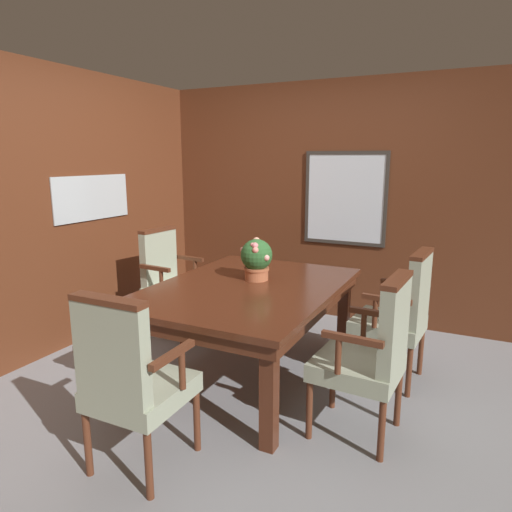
% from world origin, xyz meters
% --- Properties ---
extents(ground_plane, '(14.00, 14.00, 0.00)m').
position_xyz_m(ground_plane, '(0.00, 0.00, 0.00)').
color(ground_plane, gray).
extents(wall_back, '(7.20, 0.08, 2.45)m').
position_xyz_m(wall_back, '(0.00, 1.86, 1.23)').
color(wall_back, '#5B2D19').
rests_on(wall_back, ground_plane).
extents(wall_left, '(0.08, 7.20, 2.45)m').
position_xyz_m(wall_left, '(-1.77, 0.00, 1.23)').
color(wall_left, '#5B2D19').
rests_on(wall_left, ground_plane).
extents(dining_table, '(1.30, 1.80, 0.73)m').
position_xyz_m(dining_table, '(-0.02, 0.20, 0.64)').
color(dining_table, '#4C2314').
rests_on(dining_table, ground_plane).
extents(chair_head_near, '(0.52, 0.50, 1.03)m').
position_xyz_m(chair_head_near, '(-0.05, -1.08, 0.55)').
color(chair_head_near, '#562B19').
rests_on(chair_head_near, ground_plane).
extents(chair_right_far, '(0.53, 0.55, 1.03)m').
position_xyz_m(chair_right_far, '(1.05, 0.61, 0.55)').
color(chair_right_far, '#562B19').
rests_on(chair_right_far, ground_plane).
extents(chair_right_near, '(0.53, 0.54, 1.03)m').
position_xyz_m(chair_right_near, '(1.01, -0.20, 0.55)').
color(chair_right_near, '#562B19').
rests_on(chair_right_near, ground_plane).
extents(chair_left_far, '(0.53, 0.55, 1.03)m').
position_xyz_m(chair_left_far, '(-1.08, 0.64, 0.55)').
color(chair_left_far, '#562B19').
rests_on(chair_left_far, ground_plane).
extents(potted_plant, '(0.27, 0.25, 0.33)m').
position_xyz_m(potted_plant, '(-0.03, 0.38, 0.90)').
color(potted_plant, '#B2603D').
rests_on(potted_plant, dining_table).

